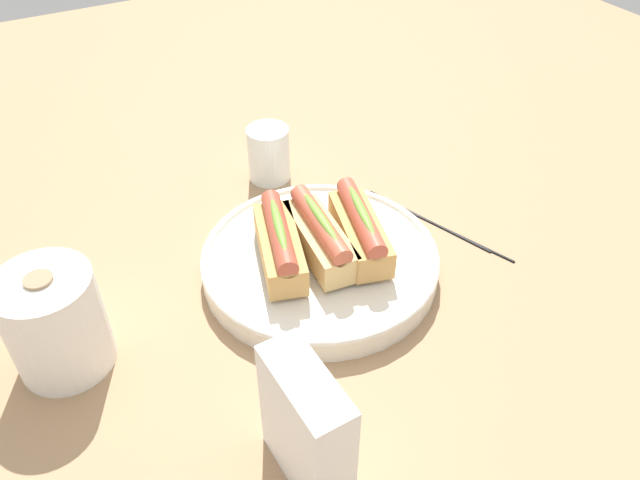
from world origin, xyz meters
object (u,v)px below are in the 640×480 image
at_px(chopstick_near, 427,219).
at_px(hotdog_front, 359,228).
at_px(hotdog_side, 279,243).
at_px(hotdog_back, 320,235).
at_px(napkin_box, 306,428).
at_px(serving_bowl, 320,261).
at_px(chopstick_far, 446,228).
at_px(paper_towel_roll, 55,323).
at_px(water_glass, 269,157).

bearing_deg(chopstick_near, hotdog_front, 83.56).
height_order(hotdog_front, hotdog_side, same).
height_order(hotdog_front, hotdog_back, same).
bearing_deg(napkin_box, chopstick_near, -54.09).
distance_m(serving_bowl, chopstick_far, 0.21).
distance_m(serving_bowl, paper_towel_roll, 0.34).
height_order(hotdog_front, paper_towel_roll, paper_towel_roll).
height_order(serving_bowl, chopstick_near, serving_bowl).
bearing_deg(water_glass, hotdog_front, -176.52).
relative_size(hotdog_front, water_glass, 1.75).
xyz_separation_m(serving_bowl, paper_towel_roll, (0.01, 0.34, 0.05)).
distance_m(water_glass, chopstick_far, 0.31).
bearing_deg(serving_bowl, chopstick_far, -92.74).
bearing_deg(hotdog_front, hotdog_side, 78.06).
bearing_deg(paper_towel_roll, serving_bowl, -91.36).
relative_size(serving_bowl, paper_towel_roll, 2.41).
bearing_deg(chopstick_near, paper_towel_roll, 72.48).
xyz_separation_m(hotdog_front, chopstick_far, (0.00, -0.16, -0.06)).
height_order(napkin_box, chopstick_near, napkin_box).
xyz_separation_m(hotdog_side, water_glass, (0.23, -0.09, -0.02)).
height_order(paper_towel_roll, napkin_box, napkin_box).
distance_m(paper_towel_roll, chopstick_near, 0.54).
relative_size(serving_bowl, napkin_box, 2.15).
relative_size(paper_towel_roll, napkin_box, 0.89).
height_order(hotdog_front, chopstick_near, hotdog_front).
height_order(serving_bowl, water_glass, water_glass).
bearing_deg(chopstick_far, hotdog_front, 70.03).
bearing_deg(hotdog_back, chopstick_far, -92.74).
xyz_separation_m(hotdog_back, chopstick_near, (0.02, -0.20, -0.06)).
distance_m(hotdog_back, chopstick_near, 0.21).
bearing_deg(hotdog_side, napkin_box, 159.14).
distance_m(hotdog_back, hotdog_side, 0.06).
bearing_deg(paper_towel_roll, hotdog_back, -91.36).
xyz_separation_m(serving_bowl, water_glass, (0.24, -0.04, 0.02)).
bearing_deg(napkin_box, hotdog_front, -42.71).
bearing_deg(paper_towel_roll, water_glass, -58.04).
xyz_separation_m(hotdog_side, paper_towel_roll, (-0.00, 0.28, 0.00)).
bearing_deg(napkin_box, water_glass, -23.33).
bearing_deg(serving_bowl, water_glass, -9.05).
relative_size(serving_bowl, water_glass, 3.58).
bearing_deg(hotdog_front, chopstick_far, -89.49).
relative_size(hotdog_front, napkin_box, 1.05).
xyz_separation_m(serving_bowl, napkin_box, (-0.25, 0.15, 0.06)).
relative_size(hotdog_side, paper_towel_roll, 1.18).
bearing_deg(water_glass, napkin_box, 158.68).
bearing_deg(chopstick_near, water_glass, 16.79).
bearing_deg(water_glass, hotdog_side, 158.15).
xyz_separation_m(napkin_box, chopstick_near, (0.27, -0.35, -0.07)).
distance_m(water_glass, napkin_box, 0.53).
bearing_deg(hotdog_back, chopstick_near, -84.20).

